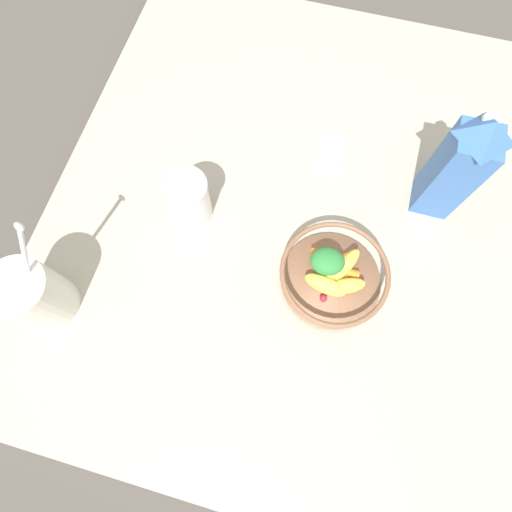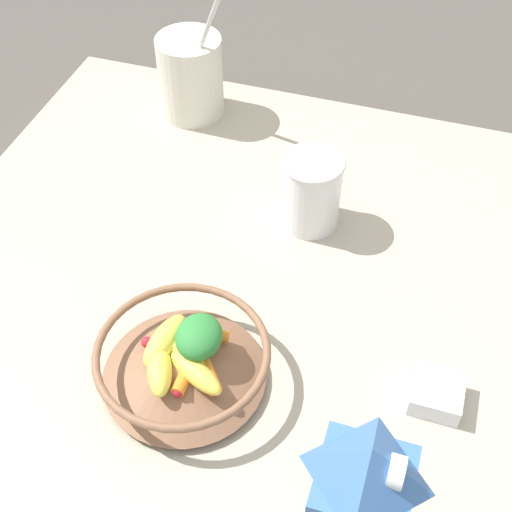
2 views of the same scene
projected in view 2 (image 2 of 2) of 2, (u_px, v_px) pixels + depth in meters
ground_plane at (305, 407)px, 0.88m from camera, size 6.00×6.00×0.00m
countertop at (306, 397)px, 0.87m from camera, size 1.17×1.17×0.04m
fruit_bowl at (183, 361)px, 0.83m from camera, size 0.21×0.21×0.08m
yogurt_tub at (190, 72)px, 1.18m from camera, size 0.11×0.14×0.25m
drinking_cup at (312, 190)px, 1.00m from camera, size 0.09×0.09×0.11m
spice_jar at (437, 395)px, 0.83m from camera, size 0.06×0.06×0.03m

